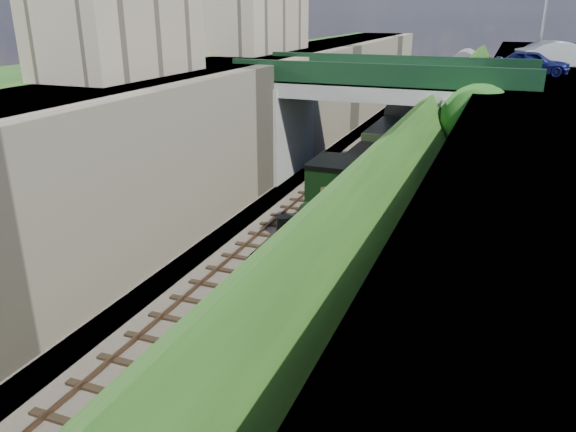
{
  "coord_description": "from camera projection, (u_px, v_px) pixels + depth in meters",
  "views": [
    {
      "loc": [
        7.09,
        -7.77,
        9.87
      ],
      "look_at": [
        0.0,
        10.32,
        2.67
      ],
      "focal_mm": 35.0,
      "sensor_mm": 36.0,
      "label": 1
    }
  ],
  "objects": [
    {
      "name": "coach_rear",
      "position": [
        463.0,
        74.0,
        71.21
      ],
      "size": [
        2.9,
        18.0,
        3.7
      ],
      "color": "black",
      "rests_on": "trackbed"
    },
    {
      "name": "street_plateau_left",
      "position": [
        203.0,
        127.0,
        31.97
      ],
      "size": [
        6.0,
        90.0,
        7.0
      ],
      "primitive_type": "cube",
      "color": "#262628",
      "rests_on": "ground"
    },
    {
      "name": "building_near",
      "position": [
        120.0,
        29.0,
        24.99
      ],
      "size": [
        4.0,
        8.0,
        4.0
      ],
      "primitive_type": "cube",
      "color": "gray",
      "rests_on": "street_plateau_left"
    },
    {
      "name": "track_right",
      "position": [
        376.0,
        203.0,
        29.61
      ],
      "size": [
        2.5,
        90.0,
        0.2
      ],
      "color": "black",
      "rests_on": "trackbed"
    },
    {
      "name": "coach_front",
      "position": [
        413.0,
        130.0,
        38.39
      ],
      "size": [
        2.9,
        18.0,
        3.7
      ],
      "color": "black",
      "rests_on": "trackbed"
    },
    {
      "name": "coach_middle",
      "position": [
        446.0,
        94.0,
        54.8
      ],
      "size": [
        2.9,
        18.0,
        3.7
      ],
      "color": "black",
      "rests_on": "trackbed"
    },
    {
      "name": "trackbed",
      "position": [
        354.0,
        202.0,
        30.07
      ],
      "size": [
        10.0,
        90.0,
        0.2
      ],
      "primitive_type": "cube",
      "color": "#473F38",
      "rests_on": "ground"
    },
    {
      "name": "road_bridge",
      "position": [
        391.0,
        117.0,
        31.86
      ],
      "size": [
        16.0,
        6.4,
        7.25
      ],
      "color": "gray",
      "rests_on": "ground"
    },
    {
      "name": "lamppost",
      "position": [
        546.0,
        14.0,
        35.12
      ],
      "size": [
        0.87,
        0.15,
        6.0
      ],
      "color": "gray",
      "rests_on": "street_plateau_right"
    },
    {
      "name": "tender",
      "position": [
        369.0,
        187.0,
        27.54
      ],
      "size": [
        2.7,
        6.0,
        3.05
      ],
      "color": "black",
      "rests_on": "trackbed"
    },
    {
      "name": "locomotive",
      "position": [
        323.0,
        235.0,
        21.01
      ],
      "size": [
        3.1,
        10.22,
        3.83
      ],
      "color": "black",
      "rests_on": "trackbed"
    },
    {
      "name": "tree",
      "position": [
        480.0,
        124.0,
        26.87
      ],
      "size": [
        3.6,
        3.8,
        6.6
      ],
      "color": "black",
      "rests_on": "ground"
    },
    {
      "name": "track_left",
      "position": [
        319.0,
        196.0,
        30.7
      ],
      "size": [
        2.5,
        90.0,
        0.2
      ],
      "color": "black",
      "rests_on": "trackbed"
    },
    {
      "name": "embankment_slope",
      "position": [
        452.0,
        169.0,
        26.7
      ],
      "size": [
        4.89,
        90.0,
        6.58
      ],
      "color": "#1E4714",
      "rests_on": "ground"
    },
    {
      "name": "street_plateau_right",
      "position": [
        557.0,
        165.0,
        25.77
      ],
      "size": [
        8.0,
        90.0,
        6.25
      ],
      "primitive_type": "cube",
      "color": "#262628",
      "rests_on": "ground"
    },
    {
      "name": "retaining_wall",
      "position": [
        259.0,
        132.0,
        30.77
      ],
      "size": [
        1.0,
        90.0,
        7.0
      ],
      "primitive_type": "cube",
      "color": "#756B56",
      "rests_on": "ground"
    },
    {
      "name": "car_silver",
      "position": [
        561.0,
        55.0,
        35.05
      ],
      "size": [
        5.53,
        3.59,
        1.72
      ],
      "primitive_type": "imported",
      "rotation": [
        0.0,
        0.0,
        1.94
      ],
      "color": "#A4A4A8",
      "rests_on": "street_plateau_right"
    },
    {
      "name": "building_far",
      "position": [
        251.0,
        6.0,
        38.95
      ],
      "size": [
        5.0,
        10.0,
        6.0
      ],
      "primitive_type": "cube",
      "color": "gray",
      "rests_on": "street_plateau_left"
    },
    {
      "name": "car_blue",
      "position": [
        532.0,
        63.0,
        32.24
      ],
      "size": [
        4.12,
        1.8,
        1.38
      ],
      "primitive_type": "imported",
      "rotation": [
        0.0,
        0.0,
        1.53
      ],
      "color": "navy",
      "rests_on": "street_plateau_right"
    }
  ]
}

